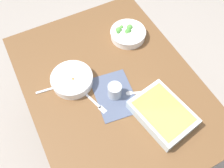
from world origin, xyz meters
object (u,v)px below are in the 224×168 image
(stew_bowl, at_px, (72,79))
(spoon_by_broccoli, at_px, (121,34))
(drink_cup, at_px, (115,91))
(broccoli_bowl, at_px, (128,33))
(spoon_spare, at_px, (137,93))
(baking_dish, at_px, (163,113))
(spoon_by_stew, at_px, (57,87))
(fork_on_table, at_px, (96,103))

(stew_bowl, xyz_separation_m, spoon_by_broccoli, (0.19, -0.40, -0.03))
(drink_cup, distance_m, spoon_by_broccoli, 0.43)
(broccoli_bowl, relative_size, spoon_spare, 1.28)
(broccoli_bowl, height_order, baking_dish, broccoli_bowl)
(stew_bowl, xyz_separation_m, baking_dish, (-0.39, -0.32, 0.00))
(drink_cup, xyz_separation_m, spoon_by_stew, (0.19, 0.26, -0.03))
(stew_bowl, relative_size, drink_cup, 2.68)
(spoon_by_broccoli, bearing_deg, drink_cup, 146.79)
(stew_bowl, xyz_separation_m, spoon_spare, (-0.22, -0.28, -0.03))
(fork_on_table, bearing_deg, spoon_spare, -101.27)
(spoon_spare, bearing_deg, drink_cup, 68.38)
(baking_dish, bearing_deg, stew_bowl, 39.28)
(spoon_spare, relative_size, fork_on_table, 0.97)
(spoon_by_broccoli, height_order, fork_on_table, spoon_by_broccoli)
(drink_cup, height_order, spoon_by_broccoli, drink_cup)
(spoon_by_broccoli, relative_size, spoon_spare, 0.88)
(broccoli_bowl, xyz_separation_m, drink_cup, (-0.33, 0.26, 0.01))
(fork_on_table, bearing_deg, stew_bowl, 17.59)
(stew_bowl, distance_m, spoon_by_broccoli, 0.45)
(spoon_spare, height_order, fork_on_table, spoon_spare)
(spoon_by_broccoli, distance_m, spoon_spare, 0.42)
(stew_bowl, distance_m, drink_cup, 0.24)
(drink_cup, distance_m, fork_on_table, 0.12)
(stew_bowl, height_order, baking_dish, same)
(broccoli_bowl, relative_size, spoon_by_broccoli, 1.46)
(spoon_spare, bearing_deg, fork_on_table, 78.73)
(stew_bowl, relative_size, spoon_spare, 1.34)
(baking_dish, xyz_separation_m, spoon_spare, (0.17, 0.04, -0.03))
(stew_bowl, height_order, drink_cup, drink_cup)
(baking_dish, distance_m, spoon_by_stew, 0.57)
(drink_cup, bearing_deg, fork_on_table, 89.97)
(baking_dish, relative_size, spoon_by_broccoli, 2.25)
(spoon_by_stew, bearing_deg, drink_cup, -126.02)
(baking_dish, xyz_separation_m, fork_on_table, (0.22, 0.26, -0.03))
(spoon_by_stew, xyz_separation_m, spoon_by_broccoli, (0.18, -0.49, 0.00))
(spoon_by_stew, bearing_deg, stew_bowl, -97.38)
(broccoli_bowl, distance_m, fork_on_table, 0.50)
(broccoli_bowl, relative_size, fork_on_table, 1.25)
(baking_dish, relative_size, spoon_by_stew, 1.90)
(spoon_spare, bearing_deg, baking_dish, -166.49)
(spoon_by_stew, xyz_separation_m, fork_on_table, (-0.19, -0.14, -0.00))
(baking_dish, height_order, drink_cup, drink_cup)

